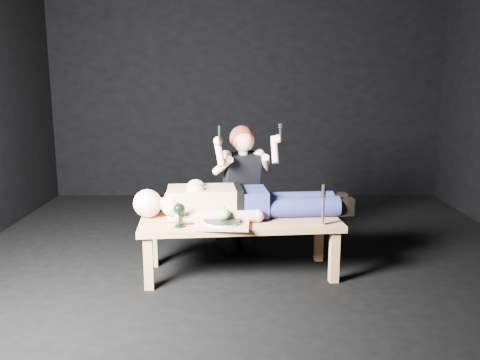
{
  "coord_description": "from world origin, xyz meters",
  "views": [
    {
      "loc": [
        -0.1,
        -3.96,
        1.52
      ],
      "look_at": [
        -0.09,
        -0.18,
        0.75
      ],
      "focal_mm": 37.25,
      "sensor_mm": 36.0,
      "label": 1
    }
  ],
  "objects_px": {
    "serving_tray": "(222,224)",
    "carving_knife": "(323,205)",
    "table": "(240,247)",
    "kneeling_woman": "(239,188)",
    "lying_man": "(245,198)",
    "goblet": "(179,215)"
  },
  "relations": [
    {
      "from": "serving_tray",
      "to": "carving_knife",
      "type": "bearing_deg",
      "value": 2.38
    },
    {
      "from": "table",
      "to": "serving_tray",
      "type": "xyz_separation_m",
      "value": [
        -0.13,
        -0.19,
        0.24
      ]
    },
    {
      "from": "table",
      "to": "serving_tray",
      "type": "relative_size",
      "value": 3.84
    },
    {
      "from": "kneeling_woman",
      "to": "carving_knife",
      "type": "height_order",
      "value": "kneeling_woman"
    },
    {
      "from": "table",
      "to": "serving_tray",
      "type": "bearing_deg",
      "value": -131.22
    },
    {
      "from": "lying_man",
      "to": "kneeling_woman",
      "type": "bearing_deg",
      "value": 91.71
    },
    {
      "from": "serving_tray",
      "to": "goblet",
      "type": "distance_m",
      "value": 0.32
    },
    {
      "from": "kneeling_woman",
      "to": "serving_tray",
      "type": "relative_size",
      "value": 2.92
    },
    {
      "from": "serving_tray",
      "to": "goblet",
      "type": "xyz_separation_m",
      "value": [
        -0.31,
        -0.02,
        0.08
      ]
    },
    {
      "from": "kneeling_woman",
      "to": "goblet",
      "type": "distance_m",
      "value": 0.83
    },
    {
      "from": "kneeling_woman",
      "to": "serving_tray",
      "type": "bearing_deg",
      "value": -117.62
    },
    {
      "from": "table",
      "to": "lying_man",
      "type": "bearing_deg",
      "value": 65.15
    },
    {
      "from": "goblet",
      "to": "carving_knife",
      "type": "bearing_deg",
      "value": 2.97
    },
    {
      "from": "lying_man",
      "to": "carving_knife",
      "type": "xyz_separation_m",
      "value": [
        0.58,
        -0.27,
        0.01
      ]
    },
    {
      "from": "kneeling_woman",
      "to": "carving_knife",
      "type": "distance_m",
      "value": 0.9
    },
    {
      "from": "lying_man",
      "to": "serving_tray",
      "type": "relative_size",
      "value": 4.15
    },
    {
      "from": "table",
      "to": "kneeling_woman",
      "type": "height_order",
      "value": "kneeling_woman"
    },
    {
      "from": "lying_man",
      "to": "goblet",
      "type": "distance_m",
      "value": 0.59
    },
    {
      "from": "table",
      "to": "carving_knife",
      "type": "relative_size",
      "value": 5.02
    },
    {
      "from": "lying_man",
      "to": "carving_knife",
      "type": "distance_m",
      "value": 0.64
    },
    {
      "from": "table",
      "to": "carving_knife",
      "type": "height_order",
      "value": "carving_knife"
    },
    {
      "from": "table",
      "to": "lying_man",
      "type": "height_order",
      "value": "lying_man"
    }
  ]
}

